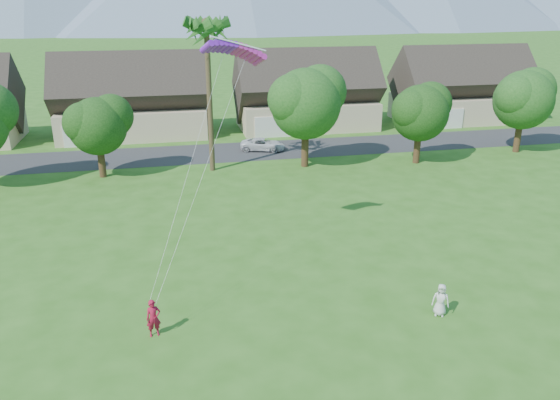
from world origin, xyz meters
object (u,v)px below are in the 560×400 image
object	(u,v)px
watcher	(441,300)
parafoil_kite	(234,48)
parked_car	(263,144)
kite_flyer	(153,318)

from	to	relation	value
watcher	parafoil_kite	world-z (taller)	parafoil_kite
watcher	parked_car	bearing A→B (deg)	122.51
kite_flyer	parafoil_kite	bearing A→B (deg)	46.72
parked_car	watcher	bearing A→B (deg)	-158.42
watcher	parked_car	distance (m)	30.64
parked_car	parafoil_kite	distance (m)	25.37
watcher	kite_flyer	bearing A→B (deg)	-157.41
watcher	parked_car	world-z (taller)	watcher
watcher	parked_car	xyz separation A→B (m)	(-2.82, 30.51, -0.20)
watcher	parafoil_kite	bearing A→B (deg)	162.09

